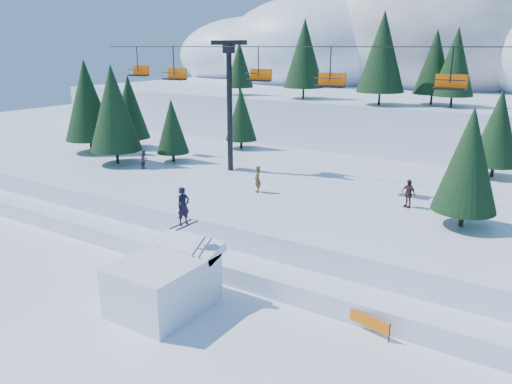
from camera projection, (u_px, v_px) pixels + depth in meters
The scene contains 10 objects.
ground at pixel (162, 329), 22.67m from camera, with size 160.00×160.00×0.00m, color white.
mid_shelf at pixel (330, 202), 36.84m from camera, with size 70.00×22.00×2.50m, color white.
berm at pixel (257, 257), 28.97m from camera, with size 70.00×6.00×1.10m, color white.
mountain_ridge at pixel (446, 63), 81.75m from camera, with size 119.00×60.21×26.46m.
jump_kicker at pixel (165, 281), 24.17m from camera, with size 3.72×5.07×5.80m.
chairlift at pixel (342, 92), 34.32m from camera, with size 46.18×3.21×10.28m.
conifer_stand at pixel (383, 128), 34.05m from camera, with size 62.29×17.10×9.96m.
distant_skiers at pixel (347, 181), 34.40m from camera, with size 30.28×8.27×1.86m.
banner_near at pixel (362, 319), 22.45m from camera, with size 2.78×0.73×0.90m.
banner_far at pixel (427, 333), 21.37m from camera, with size 2.86×0.20×0.90m.
Camera 1 is at (14.44, -14.49, 12.36)m, focal length 35.00 mm.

